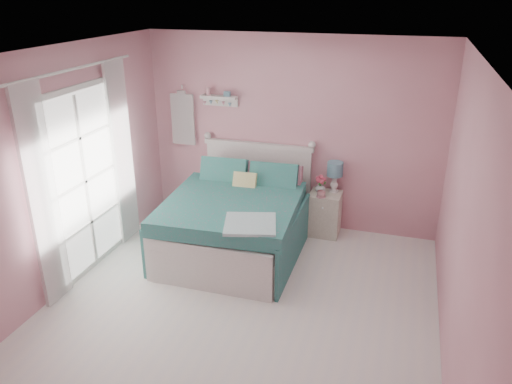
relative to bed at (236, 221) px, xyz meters
The scene contains 13 objects.
floor 1.39m from the bed, 70.42° to the right, with size 4.50×4.50×0.00m, color white.
room_shell 1.78m from the bed, 70.42° to the right, with size 4.50×4.50×4.50m.
bed is the anchor object (origin of this frame).
nightstand 1.26m from the bed, 38.15° to the left, with size 0.41×0.41×0.59m.
table_lamp 1.46m from the bed, 38.82° to the left, with size 0.21×0.21×0.42m.
vase 1.23m from the bed, 41.15° to the left, with size 0.14×0.14×0.14m, color silver.
teacup 1.16m from the bed, 33.93° to the left, with size 0.11×0.11×0.08m, color #C8868E.
roses 1.26m from the bed, 41.07° to the left, with size 0.14×0.11×0.12m.
wall_shelf 1.72m from the bed, 120.47° to the left, with size 0.50×0.15×0.25m.
hanging_dress 1.76m from the bed, 139.95° to the left, with size 0.34×0.03×0.72m, color white.
french_door 1.87m from the bed, 150.83° to the right, with size 0.04×1.32×2.16m.
curtain_near 2.31m from the bed, 132.76° to the right, with size 0.04×0.40×2.32m, color white.
curtain_far 1.67m from the bed, behind, with size 0.04×0.40×2.32m, color white.
Camera 1 is at (1.45, -4.07, 3.15)m, focal length 35.00 mm.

